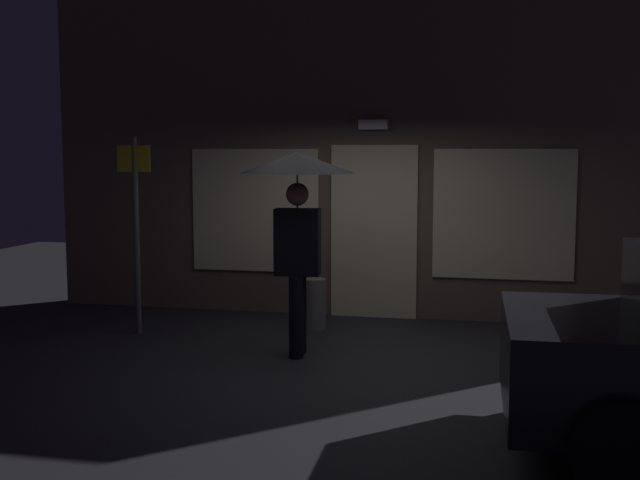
{
  "coord_description": "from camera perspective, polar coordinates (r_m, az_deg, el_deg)",
  "views": [
    {
      "loc": [
        1.51,
        -7.85,
        2.12
      ],
      "look_at": [
        -0.24,
        0.07,
        1.22
      ],
      "focal_mm": 44.93,
      "sensor_mm": 36.0,
      "label": 1
    }
  ],
  "objects": [
    {
      "name": "building_facade",
      "position": [
        10.31,
        4.04,
        6.21
      ],
      "size": [
        8.68,
        0.48,
        4.25
      ],
      "color": "brown",
      "rests_on": "ground"
    },
    {
      "name": "person_with_umbrella",
      "position": [
        8.18,
        -1.62,
        3.42
      ],
      "size": [
        1.18,
        1.18,
        2.11
      ],
      "rotation": [
        0.0,
        0.0,
        -3.06
      ],
      "color": "black",
      "rests_on": "ground"
    },
    {
      "name": "street_sign_post",
      "position": [
        9.45,
        -12.98,
        1.2
      ],
      "size": [
        0.4,
        0.07,
        2.29
      ],
      "color": "#595B60",
      "rests_on": "ground"
    },
    {
      "name": "ground_plane",
      "position": [
        8.27,
        1.52,
        -8.52
      ],
      "size": [
        18.0,
        18.0,
        0.0
      ],
      "primitive_type": "plane",
      "color": "#26262B"
    },
    {
      "name": "sidewalk_bollard",
      "position": [
        9.59,
        -0.39,
        -4.58
      ],
      "size": [
        0.27,
        0.27,
        0.61
      ],
      "primitive_type": "cylinder",
      "color": "slate",
      "rests_on": "ground"
    }
  ]
}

